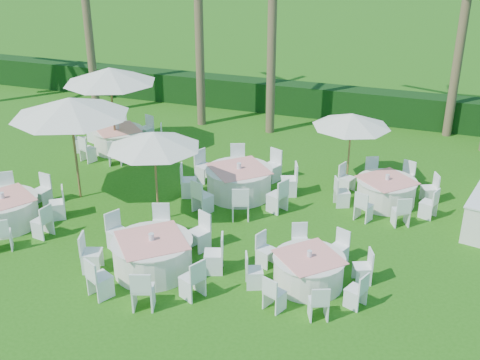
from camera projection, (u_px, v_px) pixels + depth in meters
The scene contains 14 objects.
ground at pixel (132, 257), 14.42m from camera, with size 120.00×120.00×0.00m, color #205D10.
hedge at pixel (273, 96), 24.47m from camera, with size 34.00×1.00×1.20m, color black.
banquet_table_a at pixel (5, 211), 15.73m from camera, with size 3.07×3.07×0.93m.
banquet_table_b at pixel (153, 255), 13.70m from camera, with size 3.20×3.20×0.98m.
banquet_table_c at pixel (309, 270), 13.24m from camera, with size 2.72×2.72×0.86m.
banquet_table_d at pixel (118, 139), 20.58m from camera, with size 2.95×2.95×0.92m.
banquet_table_e at pixel (239, 181), 17.32m from camera, with size 3.28×3.28×1.01m.
banquet_table_f at pixel (386, 191), 16.85m from camera, with size 2.86×2.86×0.89m.
umbrella_a at pixel (70, 107), 16.26m from camera, with size 3.24×3.24×2.98m.
umbrella_b at pixel (154, 140), 15.18m from camera, with size 2.43×2.43×2.51m.
umbrella_c at pixel (110, 75), 19.52m from camera, with size 3.05×3.05×2.91m.
umbrella_d at pixel (352, 120), 17.22m from camera, with size 2.28×2.28×2.28m.
palm_b at pixel (198, 2), 21.30m from camera, with size 4.21×4.38×8.20m.
palm_d at pixel (465, 10), 20.20m from camera, with size 4.39×4.20×8.07m.
Camera 1 is at (6.53, -10.80, 7.68)m, focal length 45.00 mm.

